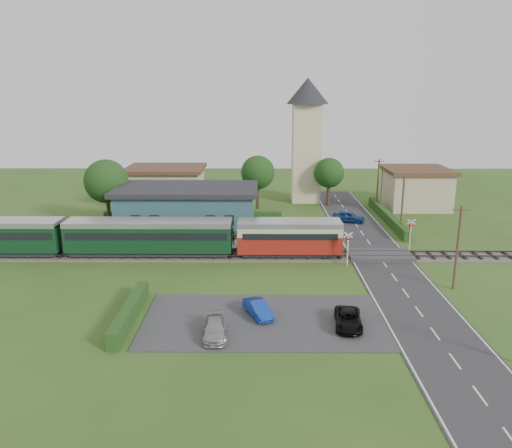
{
  "coord_description": "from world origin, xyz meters",
  "views": [
    {
      "loc": [
        -1.83,
        -44.42,
        15.78
      ],
      "look_at": [
        -2.12,
        4.0,
        2.84
      ],
      "focal_mm": 35.0,
      "sensor_mm": 36.0,
      "label": 1
    }
  ],
  "objects_px": {
    "car_park_dark": "(348,319)",
    "equipment_hut": "(103,231)",
    "station_building": "(188,209)",
    "car_park_blue": "(258,309)",
    "house_east": "(416,187)",
    "house_west": "(166,186)",
    "pedestrian_near": "(232,236)",
    "car_park_silver": "(215,329)",
    "car_on_road": "(348,217)",
    "church_tower": "(307,131)",
    "crossing_signal_near": "(348,244)",
    "crossing_signal_far": "(411,230)",
    "pedestrian_far": "(117,236)",
    "train": "(117,236)"
  },
  "relations": [
    {
      "from": "house_west",
      "to": "car_park_dark",
      "type": "distance_m",
      "value": 42.69
    },
    {
      "from": "train",
      "to": "crossing_signal_near",
      "type": "bearing_deg",
      "value": -6.23
    },
    {
      "from": "equipment_hut",
      "to": "train",
      "type": "xyz_separation_m",
      "value": [
        2.34,
        -3.2,
        0.43
      ]
    },
    {
      "from": "station_building",
      "to": "church_tower",
      "type": "distance_m",
      "value": 23.89
    },
    {
      "from": "station_building",
      "to": "car_park_silver",
      "type": "height_order",
      "value": "station_building"
    },
    {
      "from": "station_building",
      "to": "church_tower",
      "type": "relative_size",
      "value": 0.91
    },
    {
      "from": "crossing_signal_near",
      "to": "house_west",
      "type": "bearing_deg",
      "value": 130.11
    },
    {
      "from": "pedestrian_near",
      "to": "pedestrian_far",
      "type": "height_order",
      "value": "pedestrian_near"
    },
    {
      "from": "house_west",
      "to": "car_park_silver",
      "type": "relative_size",
      "value": 2.97
    },
    {
      "from": "crossing_signal_near",
      "to": "car_park_silver",
      "type": "distance_m",
      "value": 18.03
    },
    {
      "from": "house_east",
      "to": "car_park_blue",
      "type": "height_order",
      "value": "house_east"
    },
    {
      "from": "car_park_blue",
      "to": "church_tower",
      "type": "bearing_deg",
      "value": 56.44
    },
    {
      "from": "car_park_dark",
      "to": "equipment_hut",
      "type": "bearing_deg",
      "value": 146.72
    },
    {
      "from": "house_east",
      "to": "car_park_dark",
      "type": "height_order",
      "value": "house_east"
    },
    {
      "from": "church_tower",
      "to": "car_on_road",
      "type": "xyz_separation_m",
      "value": [
        4.26,
        -12.49,
        -9.5
      ]
    },
    {
      "from": "pedestrian_far",
      "to": "car_park_blue",
      "type": "bearing_deg",
      "value": -125.48
    },
    {
      "from": "crossing_signal_far",
      "to": "car_park_silver",
      "type": "relative_size",
      "value": 0.9
    },
    {
      "from": "car_on_road",
      "to": "equipment_hut",
      "type": "bearing_deg",
      "value": 128.34
    },
    {
      "from": "car_on_road",
      "to": "car_park_silver",
      "type": "xyz_separation_m",
      "value": [
        -14.0,
        -30.01,
        -0.12
      ]
    },
    {
      "from": "station_building",
      "to": "pedestrian_far",
      "type": "relative_size",
      "value": 10.34
    },
    {
      "from": "crossing_signal_near",
      "to": "car_park_dark",
      "type": "xyz_separation_m",
      "value": [
        -2.07,
        -12.6,
        -1.53
      ]
    },
    {
      "from": "train",
      "to": "car_park_blue",
      "type": "bearing_deg",
      "value": -44.08
    },
    {
      "from": "station_building",
      "to": "crossing_signal_near",
      "type": "distance_m",
      "value": 19.98
    },
    {
      "from": "car_park_blue",
      "to": "pedestrian_near",
      "type": "xyz_separation_m",
      "value": [
        -2.69,
        16.12,
        0.72
      ]
    },
    {
      "from": "station_building",
      "to": "pedestrian_near",
      "type": "xyz_separation_m",
      "value": [
        5.42,
        -6.21,
        -1.35
      ]
    },
    {
      "from": "equipment_hut",
      "to": "car_park_blue",
      "type": "bearing_deg",
      "value": -45.75
    },
    {
      "from": "station_building",
      "to": "crossing_signal_far",
      "type": "relative_size",
      "value": 4.88
    },
    {
      "from": "crossing_signal_far",
      "to": "car_park_dark",
      "type": "distance_m",
      "value": 19.77
    },
    {
      "from": "crossing_signal_far",
      "to": "pedestrian_near",
      "type": "bearing_deg",
      "value": 178.78
    },
    {
      "from": "car_park_silver",
      "to": "car_on_road",
      "type": "bearing_deg",
      "value": 60.55
    },
    {
      "from": "crossing_signal_near",
      "to": "crossing_signal_far",
      "type": "distance_m",
      "value": 8.65
    },
    {
      "from": "car_on_road",
      "to": "pedestrian_near",
      "type": "xyz_separation_m",
      "value": [
        -13.84,
        -10.73,
        0.62
      ]
    },
    {
      "from": "equipment_hut",
      "to": "house_west",
      "type": "relative_size",
      "value": 0.24
    },
    {
      "from": "church_tower",
      "to": "car_park_dark",
      "type": "bearing_deg",
      "value": -90.94
    },
    {
      "from": "church_tower",
      "to": "car_park_dark",
      "type": "xyz_separation_m",
      "value": [
        -0.67,
        -41.0,
        -9.61
      ]
    },
    {
      "from": "house_east",
      "to": "car_park_blue",
      "type": "bearing_deg",
      "value": -121.78
    },
    {
      "from": "pedestrian_near",
      "to": "car_park_dark",
      "type": "bearing_deg",
      "value": 132.78
    },
    {
      "from": "church_tower",
      "to": "house_east",
      "type": "bearing_deg",
      "value": -14.93
    },
    {
      "from": "station_building",
      "to": "church_tower",
      "type": "bearing_deg",
      "value": 48.59
    },
    {
      "from": "car_park_blue",
      "to": "house_east",
      "type": "bearing_deg",
      "value": 34.6
    },
    {
      "from": "crossing_signal_near",
      "to": "pedestrian_far",
      "type": "xyz_separation_m",
      "value": [
        -22.95,
        5.38,
        -0.92
      ]
    },
    {
      "from": "car_park_silver",
      "to": "car_park_dark",
      "type": "distance_m",
      "value": 9.19
    },
    {
      "from": "station_building",
      "to": "car_on_road",
      "type": "distance_m",
      "value": 19.88
    },
    {
      "from": "house_east",
      "to": "car_park_dark",
      "type": "bearing_deg",
      "value": -112.96
    },
    {
      "from": "house_east",
      "to": "station_building",
      "type": "bearing_deg",
      "value": -156.56
    },
    {
      "from": "house_west",
      "to": "train",
      "type": "bearing_deg",
      "value": -91.65
    },
    {
      "from": "station_building",
      "to": "car_park_blue",
      "type": "bearing_deg",
      "value": -70.05
    },
    {
      "from": "pedestrian_far",
      "to": "church_tower",
      "type": "bearing_deg",
      "value": -30.53
    },
    {
      "from": "car_park_silver",
      "to": "pedestrian_near",
      "type": "bearing_deg",
      "value": 85.09
    },
    {
      "from": "station_building",
      "to": "car_park_blue",
      "type": "distance_m",
      "value": 23.85
    }
  ]
}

